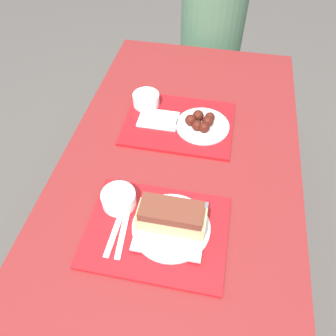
% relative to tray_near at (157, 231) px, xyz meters
% --- Properties ---
extents(ground_plane, '(12.00, 12.00, 0.00)m').
position_rel_tray_near_xyz_m(ground_plane, '(0.02, 0.20, -0.75)').
color(ground_plane, '#4C4742').
extents(picnic_table, '(0.80, 1.62, 0.75)m').
position_rel_tray_near_xyz_m(picnic_table, '(0.02, 0.20, -0.10)').
color(picnic_table, maroon).
rests_on(picnic_table, ground_plane).
extents(picnic_bench_far, '(0.76, 0.28, 0.47)m').
position_rel_tray_near_xyz_m(picnic_bench_far, '(0.02, 1.23, -0.36)').
color(picnic_bench_far, maroon).
rests_on(picnic_bench_far, ground_plane).
extents(tray_near, '(0.39, 0.30, 0.01)m').
position_rel_tray_near_xyz_m(tray_near, '(0.00, 0.00, 0.00)').
color(tray_near, '#B21419').
rests_on(tray_near, picnic_table).
extents(tray_far, '(0.39, 0.30, 0.01)m').
position_rel_tray_near_xyz_m(tray_far, '(-0.02, 0.45, 0.00)').
color(tray_far, '#B21419').
rests_on(tray_far, picnic_table).
extents(bowl_coleslaw_near, '(0.10, 0.10, 0.05)m').
position_rel_tray_near_xyz_m(bowl_coleslaw_near, '(-0.13, 0.07, 0.03)').
color(bowl_coleslaw_near, white).
rests_on(bowl_coleslaw_near, tray_near).
extents(brisket_sandwich_plate, '(0.22, 0.22, 0.10)m').
position_rel_tray_near_xyz_m(brisket_sandwich_plate, '(0.04, 0.02, 0.04)').
color(brisket_sandwich_plate, white).
rests_on(brisket_sandwich_plate, tray_near).
extents(plastic_fork_near, '(0.02, 0.17, 0.00)m').
position_rel_tray_near_xyz_m(plastic_fork_near, '(-0.11, -0.02, 0.01)').
color(plastic_fork_near, white).
rests_on(plastic_fork_near, tray_near).
extents(plastic_knife_near, '(0.03, 0.17, 0.00)m').
position_rel_tray_near_xyz_m(plastic_knife_near, '(-0.09, -0.02, 0.01)').
color(plastic_knife_near, white).
rests_on(plastic_knife_near, tray_near).
extents(condiment_packet, '(0.04, 0.03, 0.01)m').
position_rel_tray_near_xyz_m(condiment_packet, '(0.01, 0.07, 0.01)').
color(condiment_packet, teal).
rests_on(condiment_packet, tray_near).
extents(bowl_coleslaw_far, '(0.10, 0.10, 0.05)m').
position_rel_tray_near_xyz_m(bowl_coleslaw_far, '(-0.16, 0.53, 0.03)').
color(bowl_coleslaw_far, white).
rests_on(bowl_coleslaw_far, tray_far).
extents(wings_plate_far, '(0.19, 0.19, 0.05)m').
position_rel_tray_near_xyz_m(wings_plate_far, '(0.07, 0.45, 0.02)').
color(wings_plate_far, white).
rests_on(wings_plate_far, tray_far).
extents(napkin_far, '(0.14, 0.10, 0.01)m').
position_rel_tray_near_xyz_m(napkin_far, '(-0.09, 0.45, 0.01)').
color(napkin_far, white).
rests_on(napkin_far, tray_far).
extents(person_seated_across, '(0.33, 0.33, 0.73)m').
position_rel_tray_near_xyz_m(person_seated_across, '(0.03, 1.23, 0.03)').
color(person_seated_across, '#477051').
rests_on(person_seated_across, picnic_bench_far).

